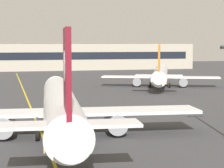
% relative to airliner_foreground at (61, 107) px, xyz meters
% --- Properties ---
extents(ground_plane, '(400.00, 400.00, 0.00)m').
position_rel_airliner_foreground_xyz_m(ground_plane, '(-1.78, -12.14, -3.37)').
color(ground_plane, '#3D3D3F').
extents(taxiway_centreline, '(2.41, 179.99, 0.01)m').
position_rel_airliner_foreground_xyz_m(taxiway_centreline, '(-1.78, 17.86, -3.37)').
color(taxiway_centreline, yellow).
rests_on(taxiway_centreline, ground).
extents(airliner_foreground, '(32.32, 41.51, 11.65)m').
position_rel_airliner_foreground_xyz_m(airliner_foreground, '(0.00, 0.00, 0.00)').
color(airliner_foreground, white).
rests_on(airliner_foreground, ground).
extents(airliner_background, '(27.79, 34.98, 10.28)m').
position_rel_airliner_foreground_xyz_m(airliner_background, '(30.89, 50.62, -0.40)').
color(airliner_background, white).
rests_on(airliner_background, ground).
extents(safety_cone_by_nose_gear, '(0.44, 0.44, 0.55)m').
position_rel_airliner_foreground_xyz_m(safety_cone_by_nose_gear, '(0.61, 16.65, -3.11)').
color(safety_cone_by_nose_gear, orange).
rests_on(safety_cone_by_nose_gear, ground).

